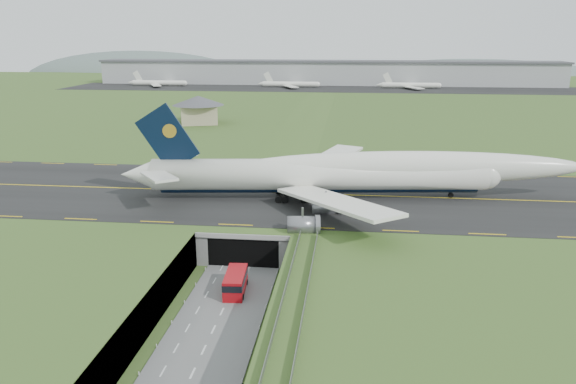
# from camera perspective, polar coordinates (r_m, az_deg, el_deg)

# --- Properties ---
(ground) EXTENTS (900.00, 900.00, 0.00)m
(ground) POSITION_cam_1_polar(r_m,az_deg,el_deg) (88.11, -5.54, -9.71)
(ground) COLOR #365020
(ground) RESTS_ON ground
(airfield_deck) EXTENTS (800.00, 800.00, 6.00)m
(airfield_deck) POSITION_cam_1_polar(r_m,az_deg,el_deg) (86.87, -5.60, -7.92)
(airfield_deck) COLOR gray
(airfield_deck) RESTS_ON ground
(trench_road) EXTENTS (12.00, 75.00, 0.20)m
(trench_road) POSITION_cam_1_polar(r_m,az_deg,el_deg) (81.52, -6.65, -11.88)
(trench_road) COLOR slate
(trench_road) RESTS_ON ground
(taxiway) EXTENTS (800.00, 44.00, 0.18)m
(taxiway) POSITION_cam_1_polar(r_m,az_deg,el_deg) (116.47, -2.30, -0.08)
(taxiway) COLOR black
(taxiway) RESTS_ON airfield_deck
(tunnel_portal) EXTENTS (17.00, 22.30, 6.00)m
(tunnel_portal) POSITION_cam_1_polar(r_m,az_deg,el_deg) (102.00, -3.67, -4.03)
(tunnel_portal) COLOR gray
(tunnel_portal) RESTS_ON ground
(guideway) EXTENTS (3.00, 53.00, 7.05)m
(guideway) POSITION_cam_1_polar(r_m,az_deg,el_deg) (67.27, 0.34, -13.06)
(guideway) COLOR #A8A8A3
(guideway) RESTS_ON ground
(jumbo_jet) EXTENTS (91.98, 59.30, 19.75)m
(jumbo_jet) POSITION_cam_1_polar(r_m,az_deg,el_deg) (111.82, 6.53, 1.93)
(jumbo_jet) COLOR white
(jumbo_jet) RESTS_ON ground
(shuttle_tram) EXTENTS (3.44, 7.93, 3.15)m
(shuttle_tram) POSITION_cam_1_polar(r_m,az_deg,el_deg) (85.93, -5.36, -9.12)
(shuttle_tram) COLOR #A90B12
(shuttle_tram) RESTS_ON ground
(service_building) EXTENTS (23.71, 23.71, 10.27)m
(service_building) POSITION_cam_1_polar(r_m,az_deg,el_deg) (211.19, -9.08, 8.51)
(service_building) COLOR tan
(service_building) RESTS_ON ground
(cargo_terminal) EXTENTS (320.00, 67.00, 15.60)m
(cargo_terminal) POSITION_cam_1_polar(r_m,az_deg,el_deg) (378.34, 3.89, 12.03)
(cargo_terminal) COLOR #B2B2B2
(cargo_terminal) RESTS_ON ground
(distant_hills) EXTENTS (700.00, 91.00, 60.00)m
(distant_hills) POSITION_cam_1_polar(r_m,az_deg,el_deg) (511.66, 11.94, 10.66)
(distant_hills) COLOR slate
(distant_hills) RESTS_ON ground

